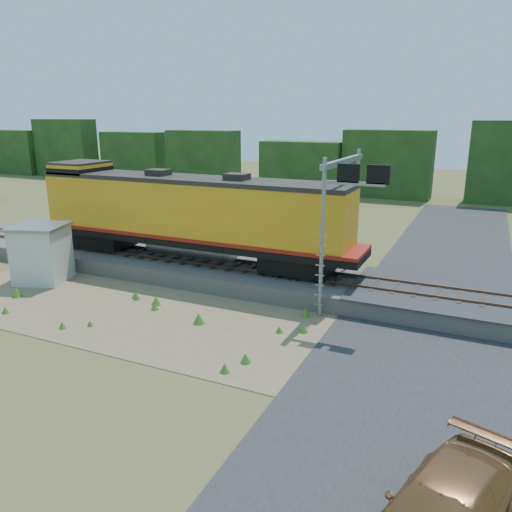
% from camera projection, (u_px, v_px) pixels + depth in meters
% --- Properties ---
extents(ground, '(140.00, 140.00, 0.00)m').
position_uv_depth(ground, '(228.00, 334.00, 19.67)').
color(ground, '#475123').
rests_on(ground, ground).
extents(ballast, '(70.00, 5.00, 0.80)m').
position_uv_depth(ballast, '(285.00, 280.00, 24.81)').
color(ballast, slate).
rests_on(ballast, ground).
extents(rails, '(70.00, 1.54, 0.16)m').
position_uv_depth(rails, '(285.00, 271.00, 24.68)').
color(rails, brown).
rests_on(rails, ballast).
extents(dirt_shoulder, '(26.00, 8.00, 0.03)m').
position_uv_depth(dirt_shoulder, '(192.00, 320.00, 20.91)').
color(dirt_shoulder, '#8C7754').
rests_on(dirt_shoulder, ground).
extents(road, '(7.00, 66.00, 0.86)m').
position_uv_depth(road, '(415.00, 359.00, 17.47)').
color(road, '#38383A').
rests_on(road, ground).
extents(tree_line_north, '(130.00, 3.00, 6.50)m').
position_uv_depth(tree_line_north, '(398.00, 167.00, 52.04)').
color(tree_line_north, '#193B15').
rests_on(tree_line_north, ground).
extents(weed_clumps, '(15.00, 6.20, 0.56)m').
position_uv_depth(weed_clumps, '(157.00, 318.00, 21.17)').
color(weed_clumps, '#3D7521').
rests_on(weed_clumps, ground).
extents(locomotive, '(18.64, 2.84, 4.81)m').
position_uv_depth(locomotive, '(185.00, 213.00, 26.30)').
color(locomotive, black).
rests_on(locomotive, rails).
extents(shed, '(3.18, 3.18, 2.98)m').
position_uv_depth(shed, '(42.00, 253.00, 25.51)').
color(shed, silver).
rests_on(shed, ground).
extents(signal_gantry, '(2.67, 6.20, 6.72)m').
position_uv_depth(signal_gantry, '(346.00, 192.00, 21.73)').
color(signal_gantry, gray).
rests_on(signal_gantry, ground).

